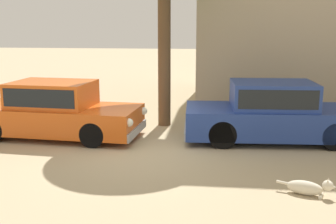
{
  "coord_description": "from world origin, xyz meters",
  "views": [
    {
      "loc": [
        1.64,
        -8.95,
        2.83
      ],
      "look_at": [
        0.59,
        0.2,
        0.9
      ],
      "focal_mm": 44.92,
      "sensor_mm": 36.0,
      "label": 1
    }
  ],
  "objects": [
    {
      "name": "ground_plane",
      "position": [
        0.0,
        0.0,
        0.0
      ],
      "size": [
        80.0,
        80.0,
        0.0
      ],
      "primitive_type": "plane",
      "color": "tan"
    },
    {
      "name": "parked_sedan_nearest",
      "position": [
        -2.42,
        1.11,
        0.7
      ],
      "size": [
        4.53,
        2.03,
        1.42
      ],
      "rotation": [
        0.0,
        0.0,
        -0.08
      ],
      "color": "#D15619",
      "rests_on": "ground_plane"
    },
    {
      "name": "parked_sedan_second",
      "position": [
        3.05,
        1.35,
        0.72
      ],
      "size": [
        4.49,
        1.93,
        1.46
      ],
      "rotation": [
        0.0,
        0.0,
        0.05
      ],
      "color": "navy",
      "rests_on": "ground_plane"
    },
    {
      "name": "stray_dog_spotted",
      "position": [
        3.24,
        -2.07,
        0.14
      ],
      "size": [
        0.95,
        0.41,
        0.34
      ],
      "rotation": [
        0.0,
        0.0,
        5.94
      ],
      "color": "beige",
      "rests_on": "ground_plane"
    }
  ]
}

